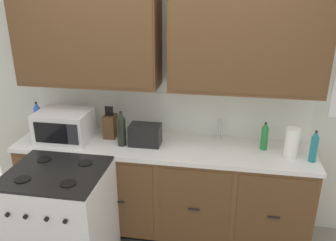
{
  "coord_description": "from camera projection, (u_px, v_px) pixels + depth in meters",
  "views": [
    {
      "loc": [
        0.54,
        -2.53,
        2.29
      ],
      "look_at": [
        0.06,
        0.27,
        1.18
      ],
      "focal_mm": 37.3,
      "sensor_mm": 36.0,
      "label": 1
    }
  ],
  "objects": [
    {
      "name": "wall_unit",
      "position": [
        166.0,
        60.0,
        3.09
      ],
      "size": [
        3.86,
        0.4,
        2.52
      ],
      "color": "silver",
      "rests_on": "ground_plane"
    },
    {
      "name": "counter_run",
      "position": [
        163.0,
        188.0,
        3.34
      ],
      "size": [
        2.69,
        0.64,
        0.93
      ],
      "color": "black",
      "rests_on": "ground_plane"
    },
    {
      "name": "stove_range",
      "position": [
        62.0,
        221.0,
        2.88
      ],
      "size": [
        0.76,
        0.68,
        0.95
      ],
      "color": "white",
      "rests_on": "ground_plane"
    },
    {
      "name": "microwave",
      "position": [
        64.0,
        126.0,
        3.22
      ],
      "size": [
        0.48,
        0.37,
        0.28
      ],
      "color": "white",
      "rests_on": "counter_run"
    },
    {
      "name": "toaster",
      "position": [
        145.0,
        135.0,
        3.14
      ],
      "size": [
        0.28,
        0.18,
        0.19
      ],
      "color": "black",
      "rests_on": "counter_run"
    },
    {
      "name": "knife_block",
      "position": [
        110.0,
        126.0,
        3.29
      ],
      "size": [
        0.11,
        0.14,
        0.31
      ],
      "color": "#52361E",
      "rests_on": "counter_run"
    },
    {
      "name": "sink_faucet",
      "position": [
        219.0,
        129.0,
        3.25
      ],
      "size": [
        0.02,
        0.02,
        0.2
      ],
      "primitive_type": "cylinder",
      "color": "#B2B5BA",
      "rests_on": "counter_run"
    },
    {
      "name": "paper_towel_roll",
      "position": [
        292.0,
        143.0,
        2.9
      ],
      "size": [
        0.12,
        0.12,
        0.26
      ],
      "primitive_type": "cylinder",
      "color": "white",
      "rests_on": "counter_run"
    },
    {
      "name": "bottle_green",
      "position": [
        265.0,
        136.0,
        3.04
      ],
      "size": [
        0.06,
        0.06,
        0.25
      ],
      "color": "#237A38",
      "rests_on": "counter_run"
    },
    {
      "name": "bottle_teal",
      "position": [
        314.0,
        147.0,
        2.82
      ],
      "size": [
        0.06,
        0.06,
        0.27
      ],
      "color": "#1E707A",
      "rests_on": "counter_run"
    },
    {
      "name": "bottle_blue",
      "position": [
        38.0,
        118.0,
        3.38
      ],
      "size": [
        0.06,
        0.06,
        0.32
      ],
      "color": "blue",
      "rests_on": "counter_run"
    },
    {
      "name": "bottle_dark",
      "position": [
        121.0,
        129.0,
        3.11
      ],
      "size": [
        0.08,
        0.08,
        0.32
      ],
      "color": "black",
      "rests_on": "counter_run"
    }
  ]
}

